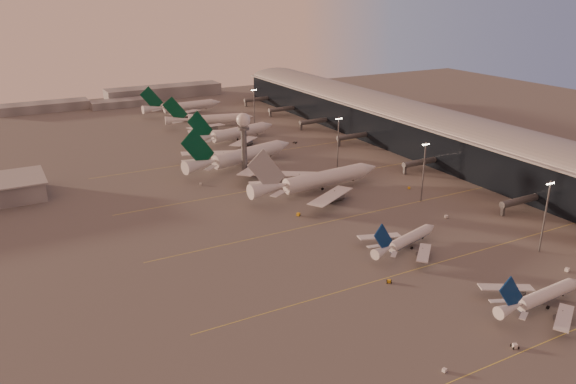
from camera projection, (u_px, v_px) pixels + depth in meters
name	position (u px, v px, depth m)	size (l,w,h in m)	color
ground	(402.00, 295.00, 160.77)	(700.00, 700.00, 0.00)	#575555
taxiway_markings	(370.00, 211.00, 220.40)	(180.00, 185.25, 0.02)	#D2C54A
terminal	(430.00, 132.00, 296.30)	(57.00, 362.00, 23.04)	black
radar_tower	(244.00, 132.00, 254.75)	(6.40, 6.40, 31.10)	#55575C
mast_a	(545.00, 214.00, 182.03)	(3.60, 0.56, 25.00)	#55575C
mast_b	(424.00, 169.00, 226.05)	(3.60, 0.56, 25.00)	#55575C
mast_c	(338.00, 140.00, 269.16)	(3.60, 0.56, 25.00)	#55575C
mast_d	(254.00, 107.00, 342.49)	(3.60, 0.56, 25.00)	#55575C
distant_horizon	(131.00, 96.00, 428.74)	(165.00, 37.50, 9.00)	slate
narrowbody_near	(540.00, 299.00, 153.14)	(35.65, 28.43, 13.92)	silver
narrowbody_mid	(406.00, 242.00, 187.49)	(34.23, 26.93, 13.70)	silver
widebody_white	(318.00, 183.00, 239.63)	(66.41, 53.04, 23.35)	silver
greentail_a	(241.00, 159.00, 272.75)	(64.55, 51.42, 24.03)	silver
greentail_b	(234.00, 135.00, 317.28)	(57.83, 46.12, 21.45)	silver
greentail_c	(210.00, 121.00, 351.12)	(55.28, 44.17, 20.35)	silver
greentail_d	(183.00, 108.00, 387.85)	(58.15, 46.83, 21.11)	silver
gsv_truck_a	(446.00, 368.00, 128.40)	(5.01, 2.63, 1.93)	silver
gsv_tug_near	(515.00, 346.00, 136.90)	(3.45, 4.21, 1.04)	silver
gsv_catering_a	(568.00, 265.00, 173.12)	(6.15, 3.85, 4.68)	silver
gsv_tug_mid	(389.00, 281.00, 167.02)	(3.79, 3.52, 0.93)	gold
gsv_truck_b	(448.00, 215.00, 213.53)	(6.12, 3.43, 2.33)	silver
gsv_truck_c	(299.00, 212.00, 215.88)	(6.35, 5.17, 2.48)	gold
gsv_catering_b	(410.00, 185.00, 244.09)	(4.59, 2.73, 3.52)	gold
gsv_truck_d	(201.00, 183.00, 249.31)	(3.75, 5.34, 2.04)	silver
gsv_tug_hangar	(295.00, 142.00, 315.47)	(4.67, 4.03, 1.14)	#5A5D5F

